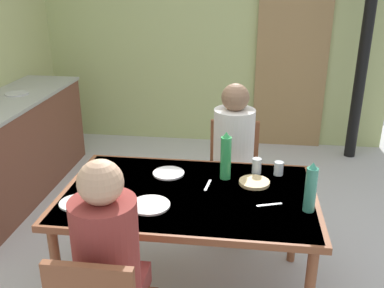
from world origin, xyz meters
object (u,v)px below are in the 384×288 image
(dining_table, at_px, (189,201))
(person_far_diner, at_px, (234,143))
(person_near_diner, at_px, (107,248))
(water_bottle_green_far, at_px, (226,157))
(kitchen_counter, at_px, (6,152))
(water_bottle_green_near, at_px, (311,188))
(chair_far_diner, at_px, (233,170))

(dining_table, bearing_deg, person_far_diner, 71.15)
(dining_table, distance_m, person_near_diner, 0.76)
(water_bottle_green_far, bearing_deg, person_far_diner, 86.12)
(kitchen_counter, bearing_deg, water_bottle_green_near, -25.49)
(kitchen_counter, xyz_separation_m, water_bottle_green_near, (2.47, -1.18, 0.41))
(person_near_diner, bearing_deg, water_bottle_green_far, 62.11)
(chair_far_diner, relative_size, person_near_diner, 1.13)
(chair_far_diner, bearing_deg, kitchen_counter, -6.18)
(kitchen_counter, height_order, water_bottle_green_near, water_bottle_green_near)
(kitchen_counter, distance_m, chair_far_diner, 2.04)
(kitchen_counter, height_order, water_bottle_green_far, water_bottle_green_far)
(chair_far_diner, height_order, person_far_diner, person_far_diner)
(kitchen_counter, bearing_deg, person_far_diner, -9.96)
(person_far_diner, bearing_deg, dining_table, 71.15)
(chair_far_diner, height_order, water_bottle_green_far, water_bottle_green_far)
(dining_table, height_order, water_bottle_green_far, water_bottle_green_far)
(dining_table, relative_size, water_bottle_green_near, 5.21)
(chair_far_diner, distance_m, water_bottle_green_near, 1.12)
(dining_table, relative_size, person_near_diner, 1.97)
(dining_table, distance_m, water_bottle_green_far, 0.37)
(person_far_diner, relative_size, water_bottle_green_near, 2.65)
(kitchen_counter, distance_m, dining_table, 2.09)
(kitchen_counter, relative_size, water_bottle_green_near, 7.42)
(water_bottle_green_near, bearing_deg, person_far_diner, 118.45)
(kitchen_counter, xyz_separation_m, person_far_diner, (2.03, -0.36, 0.33))
(person_near_diner, xyz_separation_m, water_bottle_green_far, (0.48, 0.91, 0.09))
(kitchen_counter, bearing_deg, water_bottle_green_far, -22.66)
(water_bottle_green_near, distance_m, water_bottle_green_far, 0.59)
(kitchen_counter, relative_size, person_far_diner, 2.80)
(dining_table, xyz_separation_m, water_bottle_green_near, (0.68, -0.13, 0.20))
(dining_table, xyz_separation_m, chair_far_diner, (0.24, 0.83, -0.16))
(kitchen_counter, height_order, chair_far_diner, kitchen_counter)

